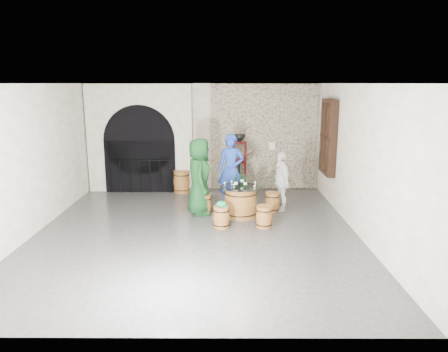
{
  "coord_description": "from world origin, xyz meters",
  "views": [
    {
      "loc": [
        0.65,
        -8.88,
        3.21
      ],
      "look_at": [
        0.61,
        0.95,
        1.05
      ],
      "focal_mm": 34.0,
      "sensor_mm": 36.0,
      "label": 1
    }
  ],
  "objects_px": {
    "barrel_stool_near_left": "(221,217)",
    "wine_bottle_right": "(242,179)",
    "barrel_stool_near_right": "(264,217)",
    "barrel_stool_left": "(204,204)",
    "barrel_table": "(241,202)",
    "barrel_stool_far": "(232,197)",
    "person_blue": "(231,170)",
    "corking_press": "(239,158)",
    "wine_bottle_left": "(236,182)",
    "person_white": "(281,181)",
    "side_barrel": "(182,181)",
    "person_green": "(199,177)",
    "wine_bottle_center": "(245,182)",
    "barrel_stool_right": "(272,202)"
  },
  "relations": [
    {
      "from": "person_blue",
      "to": "wine_bottle_left",
      "type": "distance_m",
      "value": 1.08
    },
    {
      "from": "barrel_stool_right",
      "to": "corking_press",
      "type": "distance_m",
      "value": 2.38
    },
    {
      "from": "person_green",
      "to": "barrel_stool_right",
      "type": "bearing_deg",
      "value": -90.17
    },
    {
      "from": "person_green",
      "to": "side_barrel",
      "type": "distance_m",
      "value": 2.3
    },
    {
      "from": "barrel_table",
      "to": "person_blue",
      "type": "xyz_separation_m",
      "value": [
        -0.23,
        1.03,
        0.58
      ]
    },
    {
      "from": "barrel_stool_left",
      "to": "wine_bottle_center",
      "type": "distance_m",
      "value": 1.23
    },
    {
      "from": "person_green",
      "to": "person_blue",
      "type": "distance_m",
      "value": 1.12
    },
    {
      "from": "barrel_stool_near_right",
      "to": "person_blue",
      "type": "bearing_deg",
      "value": 112.11
    },
    {
      "from": "barrel_stool_near_left",
      "to": "side_barrel",
      "type": "relative_size",
      "value": 0.75
    },
    {
      "from": "barrel_stool_right",
      "to": "person_green",
      "type": "xyz_separation_m",
      "value": [
        -1.84,
        -0.19,
        0.7
      ]
    },
    {
      "from": "barrel_table",
      "to": "wine_bottle_left",
      "type": "distance_m",
      "value": 0.53
    },
    {
      "from": "person_white",
      "to": "barrel_stool_right",
      "type": "bearing_deg",
      "value": -74.76
    },
    {
      "from": "person_blue",
      "to": "side_barrel",
      "type": "height_order",
      "value": "person_blue"
    },
    {
      "from": "person_blue",
      "to": "corking_press",
      "type": "bearing_deg",
      "value": 91.85
    },
    {
      "from": "corking_press",
      "to": "wine_bottle_right",
      "type": "bearing_deg",
      "value": -82.88
    },
    {
      "from": "person_green",
      "to": "wine_bottle_center",
      "type": "distance_m",
      "value": 1.17
    },
    {
      "from": "barrel_stool_right",
      "to": "wine_bottle_left",
      "type": "bearing_deg",
      "value": -152.82
    },
    {
      "from": "barrel_stool_left",
      "to": "wine_bottle_right",
      "type": "relative_size",
      "value": 1.55
    },
    {
      "from": "barrel_stool_near_right",
      "to": "barrel_stool_left",
      "type": "bearing_deg",
      "value": 144.92
    },
    {
      "from": "person_green",
      "to": "person_blue",
      "type": "bearing_deg",
      "value": -51.09
    },
    {
      "from": "wine_bottle_left",
      "to": "barrel_stool_near_right",
      "type": "bearing_deg",
      "value": -49.79
    },
    {
      "from": "barrel_table",
      "to": "barrel_stool_far",
      "type": "xyz_separation_m",
      "value": [
        -0.2,
        0.91,
        -0.13
      ]
    },
    {
      "from": "barrel_stool_near_right",
      "to": "person_blue",
      "type": "distance_m",
      "value": 2.08
    },
    {
      "from": "barrel_stool_near_left",
      "to": "wine_bottle_right",
      "type": "bearing_deg",
      "value": 63.75
    },
    {
      "from": "person_blue",
      "to": "wine_bottle_left",
      "type": "height_order",
      "value": "person_blue"
    },
    {
      "from": "barrel_stool_far",
      "to": "person_blue",
      "type": "relative_size",
      "value": 0.26
    },
    {
      "from": "wine_bottle_left",
      "to": "person_white",
      "type": "bearing_deg",
      "value": 27.28
    },
    {
      "from": "person_green",
      "to": "corking_press",
      "type": "height_order",
      "value": "person_green"
    },
    {
      "from": "wine_bottle_right",
      "to": "wine_bottle_left",
      "type": "bearing_deg",
      "value": -120.06
    },
    {
      "from": "wine_bottle_right",
      "to": "corking_press",
      "type": "distance_m",
      "value": 2.34
    },
    {
      "from": "wine_bottle_center",
      "to": "corking_press",
      "type": "xyz_separation_m",
      "value": [
        -0.06,
        2.63,
        0.11
      ]
    },
    {
      "from": "barrel_stool_near_right",
      "to": "corking_press",
      "type": "height_order",
      "value": "corking_press"
    },
    {
      "from": "barrel_stool_near_left",
      "to": "person_white",
      "type": "distance_m",
      "value": 2.1
    },
    {
      "from": "barrel_table",
      "to": "wine_bottle_left",
      "type": "height_order",
      "value": "wine_bottle_left"
    },
    {
      "from": "person_white",
      "to": "wine_bottle_left",
      "type": "relative_size",
      "value": 4.68
    },
    {
      "from": "person_green",
      "to": "person_blue",
      "type": "height_order",
      "value": "person_blue"
    },
    {
      "from": "barrel_table",
      "to": "person_blue",
      "type": "height_order",
      "value": "person_blue"
    },
    {
      "from": "wine_bottle_center",
      "to": "barrel_stool_right",
      "type": "bearing_deg",
      "value": 35.67
    },
    {
      "from": "person_blue",
      "to": "corking_press",
      "type": "relative_size",
      "value": 1.11
    },
    {
      "from": "person_green",
      "to": "person_white",
      "type": "height_order",
      "value": "person_green"
    },
    {
      "from": "barrel_stool_near_left",
      "to": "corking_press",
      "type": "relative_size",
      "value": 0.29
    },
    {
      "from": "person_blue",
      "to": "side_barrel",
      "type": "relative_size",
      "value": 2.84
    },
    {
      "from": "barrel_stool_near_left",
      "to": "person_green",
      "type": "height_order",
      "value": "person_green"
    },
    {
      "from": "barrel_table",
      "to": "barrel_stool_left",
      "type": "distance_m",
      "value": 0.94
    },
    {
      "from": "barrel_stool_right",
      "to": "barrel_stool_near_right",
      "type": "height_order",
      "value": "same"
    },
    {
      "from": "barrel_stool_near_left",
      "to": "wine_bottle_right",
      "type": "xyz_separation_m",
      "value": [
        0.5,
        1.02,
        0.64
      ]
    },
    {
      "from": "person_white",
      "to": "wine_bottle_left",
      "type": "height_order",
      "value": "person_white"
    },
    {
      "from": "wine_bottle_left",
      "to": "person_blue",
      "type": "bearing_deg",
      "value": 96.18
    },
    {
      "from": "barrel_stool_near_right",
      "to": "side_barrel",
      "type": "height_order",
      "value": "side_barrel"
    },
    {
      "from": "barrel_stool_near_right",
      "to": "person_green",
      "type": "height_order",
      "value": "person_green"
    }
  ]
}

